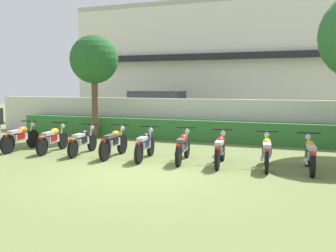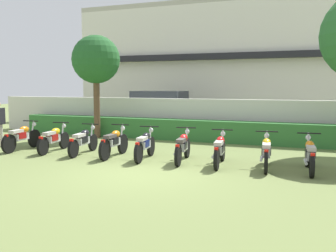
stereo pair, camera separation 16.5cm
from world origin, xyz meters
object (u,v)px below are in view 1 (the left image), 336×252
object	(u,v)px
motorcycle_in_row_5	(183,146)
motorcycle_in_row_8	(310,154)
motorcycle_in_row_2	(83,141)
motorcycle_in_row_4	(145,145)
motorcycle_in_row_3	(114,142)
motorcycle_in_row_0	(20,137)
motorcycle_in_row_6	(220,149)
motorcycle_in_row_1	(53,139)
parked_car	(160,109)
motorcycle_in_row_7	(267,152)
tree_near_inspector	(94,60)

from	to	relation	value
motorcycle_in_row_5	motorcycle_in_row_8	distance (m)	3.43
motorcycle_in_row_2	motorcycle_in_row_4	size ratio (longest dim) A/B	1.03
motorcycle_in_row_8	motorcycle_in_row_3	bearing A→B (deg)	84.53
motorcycle_in_row_0	motorcycle_in_row_6	distance (m)	6.83
motorcycle_in_row_8	motorcycle_in_row_1	bearing A→B (deg)	83.99
parked_car	motorcycle_in_row_4	distance (m)	9.13
motorcycle_in_row_7	motorcycle_in_row_0	bearing A→B (deg)	83.45
motorcycle_in_row_0	motorcycle_in_row_4	distance (m)	4.57
motorcycle_in_row_5	motorcycle_in_row_1	bearing A→B (deg)	82.12
motorcycle_in_row_1	motorcycle_in_row_3	distance (m)	2.30
motorcycle_in_row_1	motorcycle_in_row_4	size ratio (longest dim) A/B	1.04
motorcycle_in_row_6	motorcycle_in_row_7	distance (m)	1.25
motorcycle_in_row_5	motorcycle_in_row_8	bearing A→B (deg)	-98.74
motorcycle_in_row_0	parked_car	bearing A→B (deg)	-14.90
motorcycle_in_row_1	motorcycle_in_row_7	bearing A→B (deg)	-98.19
motorcycle_in_row_6	motorcycle_in_row_7	xyz separation A→B (m)	(1.25, 0.01, 0.00)
motorcycle_in_row_1	motorcycle_in_row_3	size ratio (longest dim) A/B	1.01
motorcycle_in_row_3	motorcycle_in_row_4	distance (m)	1.05
tree_near_inspector	motorcycle_in_row_8	world-z (taller)	tree_near_inspector
tree_near_inspector	motorcycle_in_row_7	distance (m)	8.68
motorcycle_in_row_8	motorcycle_in_row_6	bearing A→B (deg)	85.39
motorcycle_in_row_3	motorcycle_in_row_8	xyz separation A→B (m)	(5.64, 0.05, -0.01)
motorcycle_in_row_1	tree_near_inspector	bearing A→B (deg)	0.93
tree_near_inspector	motorcycle_in_row_1	bearing A→B (deg)	-81.31
motorcycle_in_row_1	motorcycle_in_row_6	xyz separation A→B (m)	(5.62, -0.06, 0.00)
motorcycle_in_row_0	motorcycle_in_row_3	world-z (taller)	same
parked_car	motorcycle_in_row_6	size ratio (longest dim) A/B	2.43
motorcycle_in_row_8	motorcycle_in_row_5	bearing A→B (deg)	83.50
parked_car	motorcycle_in_row_6	world-z (taller)	parked_car
tree_near_inspector	motorcycle_in_row_7	size ratio (longest dim) A/B	2.35
parked_car	motorcycle_in_row_0	world-z (taller)	parked_car
motorcycle_in_row_1	motorcycle_in_row_6	world-z (taller)	motorcycle_in_row_6
motorcycle_in_row_5	motorcycle_in_row_8	world-z (taller)	motorcycle_in_row_5
motorcycle_in_row_0	motorcycle_in_row_8	xyz separation A→B (m)	(9.15, 0.13, -0.01)
motorcycle_in_row_4	motorcycle_in_row_6	bearing A→B (deg)	-97.44
motorcycle_in_row_3	motorcycle_in_row_8	bearing A→B (deg)	-93.35
motorcycle_in_row_0	motorcycle_in_row_2	xyz separation A→B (m)	(2.36, 0.14, -0.02)
motorcycle_in_row_6	motorcycle_in_row_7	size ratio (longest dim) A/B	1.04
tree_near_inspector	motorcycle_in_row_7	xyz separation A→B (m)	(7.41, -3.58, -2.77)
motorcycle_in_row_5	tree_near_inspector	bearing A→B (deg)	47.00
motorcycle_in_row_1	motorcycle_in_row_7	world-z (taller)	motorcycle_in_row_7
parked_car	motorcycle_in_row_3	size ratio (longest dim) A/B	2.41
motorcycle_in_row_2	motorcycle_in_row_6	bearing A→B (deg)	-97.83
motorcycle_in_row_6	motorcycle_in_row_8	world-z (taller)	motorcycle_in_row_6
motorcycle_in_row_8	tree_near_inspector	bearing A→B (deg)	61.38
motorcycle_in_row_0	motorcycle_in_row_5	bearing A→B (deg)	-93.18
motorcycle_in_row_3	motorcycle_in_row_8	world-z (taller)	motorcycle_in_row_3
motorcycle_in_row_5	motorcycle_in_row_6	distance (m)	1.11
motorcycle_in_row_0	tree_near_inspector	bearing A→B (deg)	-15.16
tree_near_inspector	parked_car	bearing A→B (deg)	80.03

